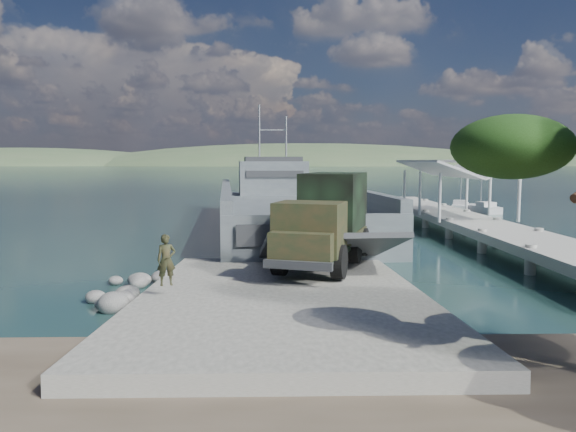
% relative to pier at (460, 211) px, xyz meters
% --- Properties ---
extents(ground, '(1400.00, 1400.00, 0.00)m').
position_rel_pier_xyz_m(ground, '(-13.00, -18.77, -1.60)').
color(ground, '#163534').
rests_on(ground, ground).
extents(boat_ramp, '(10.00, 18.00, 0.50)m').
position_rel_pier_xyz_m(boat_ramp, '(-13.00, -19.77, -1.35)').
color(boat_ramp, slate).
rests_on(boat_ramp, ground).
extents(shoreline_rocks, '(3.20, 5.60, 0.90)m').
position_rel_pier_xyz_m(shoreline_rocks, '(-19.20, -18.27, -1.60)').
color(shoreline_rocks, '#4F504D').
rests_on(shoreline_rocks, ground).
extents(distant_headlands, '(1000.00, 240.00, 48.00)m').
position_rel_pier_xyz_m(distant_headlands, '(37.00, 541.23, -1.60)').
color(distant_headlands, '#405937').
rests_on(distant_headlands, ground).
extents(pier, '(6.40, 44.00, 6.10)m').
position_rel_pier_xyz_m(pier, '(0.00, 0.00, 0.00)').
color(pier, '#A09F96').
rests_on(pier, ground).
extents(landing_craft, '(12.65, 39.09, 11.43)m').
position_rel_pier_xyz_m(landing_craft, '(-12.52, 4.15, -0.67)').
color(landing_craft, '#464E53').
rests_on(landing_craft, ground).
extents(military_truck, '(5.24, 9.21, 4.10)m').
position_rel_pier_xyz_m(military_truck, '(-10.93, -14.52, 0.94)').
color(military_truck, black).
rests_on(military_truck, boat_ramp).
extents(soldier, '(0.75, 0.61, 1.78)m').
position_rel_pier_xyz_m(soldier, '(-17.02, -20.60, -0.21)').
color(soldier, black).
rests_on(soldier, boat_ramp).
extents(sailboat_near, '(2.57, 5.55, 6.52)m').
position_rel_pier_xyz_m(sailboat_near, '(7.47, 15.96, -1.25)').
color(sailboat_near, silver).
rests_on(sailboat_near, ground).
extents(sailboat_far, '(3.27, 5.42, 6.36)m').
position_rel_pier_xyz_m(sailboat_far, '(6.16, 18.44, -1.26)').
color(sailboat_far, silver).
rests_on(sailboat_far, ground).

